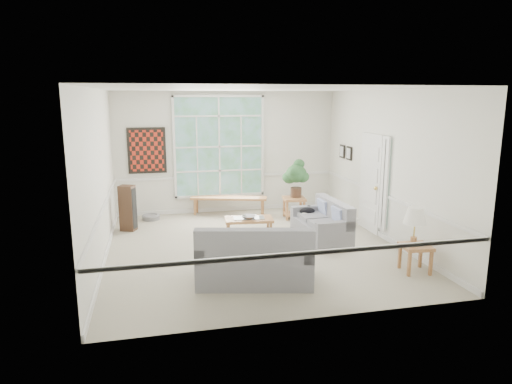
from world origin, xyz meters
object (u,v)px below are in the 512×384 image
loveseat_front (255,252)px  coffee_table (249,227)px  side_table (415,258)px  loveseat_right (321,221)px  end_table (294,208)px

loveseat_front → coffee_table: (0.42, 2.42, -0.29)m
coffee_table → side_table: size_ratio=2.14×
loveseat_right → coffee_table: loveseat_right is taller
loveseat_front → end_table: size_ratio=3.48×
loveseat_right → coffee_table: 1.51m
end_table → side_table: (0.92, -3.73, -0.02)m
loveseat_right → loveseat_front: size_ratio=0.84×
loveseat_front → loveseat_right: bearing=57.8°
loveseat_right → loveseat_front: bearing=-137.7°
coffee_table → side_table: (2.26, -2.62, 0.05)m
loveseat_right → coffee_table: (-1.35, 0.64, -0.22)m
loveseat_front → coffee_table: 2.47m
coffee_table → loveseat_right: bearing=-19.2°
end_table → side_table: end_table is taller
end_table → coffee_table: bearing=-140.5°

